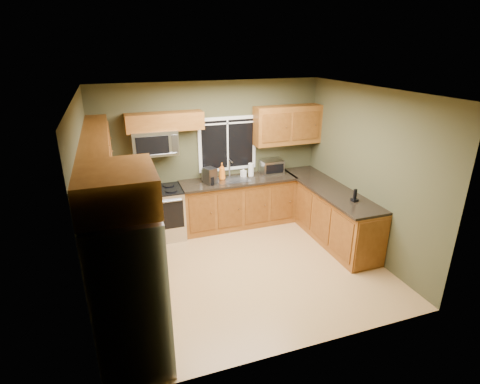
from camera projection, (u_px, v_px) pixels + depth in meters
floor at (244, 268)px, 5.90m from camera, size 4.20×4.20×0.00m
ceiling at (245, 92)px, 4.91m from camera, size 4.20×4.20×0.00m
back_wall at (212, 156)px, 6.98m from camera, size 4.20×0.00×4.20m
front_wall at (304, 247)px, 3.82m from camera, size 4.20×0.00×4.20m
left_wall at (90, 207)px, 4.76m from camera, size 0.00×3.60×3.60m
right_wall at (367, 173)px, 6.04m from camera, size 0.00×3.60×3.60m
window at (228, 144)px, 6.99m from camera, size 1.12×0.03×1.02m
base_cabinets_left at (121, 247)px, 5.60m from camera, size 0.60×2.65×0.90m
countertop_left at (119, 219)px, 5.44m from camera, size 0.65×2.65×0.04m
base_cabinets_back at (238, 203)px, 7.18m from camera, size 2.17×0.60×0.90m
countertop_back at (239, 180)px, 6.98m from camera, size 2.17×0.65×0.04m
base_cabinets_peninsula at (328, 213)px, 6.76m from camera, size 0.60×2.52×0.90m
countertop_peninsula at (329, 188)px, 6.58m from camera, size 0.65×2.50×0.04m
upper_cabinets_left at (98, 158)px, 5.04m from camera, size 0.33×2.65×0.72m
upper_cabinets_back_left at (165, 121)px, 6.32m from camera, size 1.30×0.33×0.30m
upper_cabinets_back_right at (287, 125)px, 7.09m from camera, size 1.30×0.33×0.72m
upper_cabinet_over_fridge at (117, 189)px, 3.48m from camera, size 0.72×0.90×0.38m
refrigerator at (130, 290)px, 3.89m from camera, size 0.74×0.90×1.80m
range at (162, 213)px, 6.70m from camera, size 0.76×0.69×0.94m
microwave at (155, 143)px, 6.35m from camera, size 0.76×0.41×0.42m
sink at (233, 179)px, 6.95m from camera, size 0.60×0.42×0.36m
toaster_oven at (272, 167)px, 7.27m from camera, size 0.42×0.33×0.26m
coffee_maker at (210, 177)px, 6.70m from camera, size 0.24×0.28×0.30m
kettle at (205, 174)px, 6.90m from camera, size 0.18×0.18×0.27m
paper_towel_roll at (251, 170)px, 7.12m from camera, size 0.14×0.14×0.27m
soap_bottle_a at (222, 171)px, 6.91m from camera, size 0.16×0.16×0.32m
soap_bottle_b at (243, 172)px, 7.08m from camera, size 0.11×0.11×0.19m
cordless_phone at (355, 198)px, 5.97m from camera, size 0.10×0.10×0.21m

